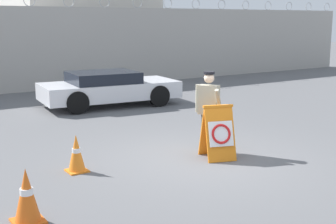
% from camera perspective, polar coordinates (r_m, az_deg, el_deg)
% --- Properties ---
extents(ground_plane, '(90.00, 90.00, 0.00)m').
position_cam_1_polar(ground_plane, '(9.68, 4.29, -5.70)').
color(ground_plane, '#5B5B5E').
extents(perimeter_wall, '(36.00, 0.30, 3.78)m').
position_cam_1_polar(perimeter_wall, '(19.37, -16.24, 7.38)').
color(perimeter_wall, '#ADA8A0').
rests_on(perimeter_wall, ground_plane).
extents(building_block, '(6.73, 5.66, 4.80)m').
position_cam_1_polar(building_block, '(25.07, -10.78, 10.06)').
color(building_block, beige).
rests_on(building_block, ground_plane).
extents(barricade_sign, '(0.78, 0.83, 1.11)m').
position_cam_1_polar(barricade_sign, '(9.60, 6.14, -2.45)').
color(barricade_sign, orange).
rests_on(barricade_sign, ground_plane).
extents(security_guard, '(0.41, 0.67, 1.73)m').
position_cam_1_polar(security_guard, '(10.03, 4.97, 0.55)').
color(security_guard, '#514C42').
rests_on(security_guard, ground_plane).
extents(traffic_cone_near, '(0.38, 0.38, 0.71)m').
position_cam_1_polar(traffic_cone_near, '(8.93, -11.10, -4.98)').
color(traffic_cone_near, orange).
rests_on(traffic_cone_near, ground_plane).
extents(traffic_cone_mid, '(0.43, 0.43, 0.79)m').
position_cam_1_polar(traffic_cone_mid, '(6.91, -16.84, -9.75)').
color(traffic_cone_mid, orange).
rests_on(traffic_cone_mid, ground_plane).
extents(parked_car_rear_sedan, '(4.61, 2.37, 1.14)m').
position_cam_1_polar(parked_car_rear_sedan, '(15.58, -7.29, 2.94)').
color(parked_car_rear_sedan, black).
rests_on(parked_car_rear_sedan, ground_plane).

